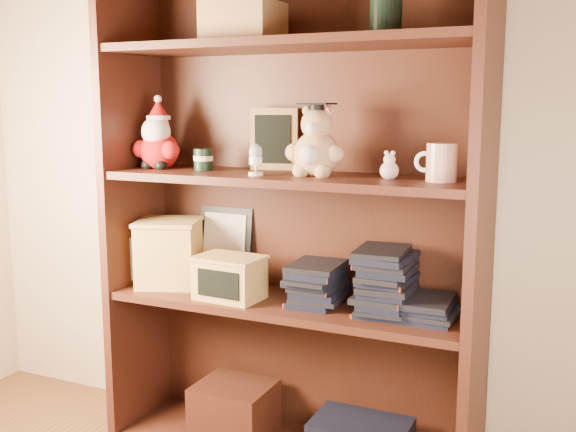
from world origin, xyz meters
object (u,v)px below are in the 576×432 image
(bookcase, at_px, (294,226))
(treats_box, at_px, (169,252))
(teacher_mug, at_px, (441,162))
(grad_teddy_bear, at_px, (316,148))

(bookcase, bearing_deg, treats_box, -173.40)
(teacher_mug, distance_m, treats_box, 0.98)
(teacher_mug, bearing_deg, grad_teddy_bear, -178.96)
(treats_box, bearing_deg, grad_teddy_bear, -0.61)
(bookcase, height_order, teacher_mug, bookcase)
(bookcase, distance_m, grad_teddy_bear, 0.28)
(bookcase, xyz_separation_m, teacher_mug, (0.47, -0.05, 0.22))
(bookcase, distance_m, teacher_mug, 0.52)
(grad_teddy_bear, bearing_deg, teacher_mug, 1.04)
(grad_teddy_bear, relative_size, teacher_mug, 1.87)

